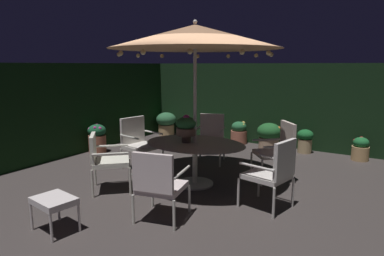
{
  "coord_description": "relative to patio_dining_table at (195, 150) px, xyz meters",
  "views": [
    {
      "loc": [
        2.83,
        -4.8,
        2.06
      ],
      "look_at": [
        -0.12,
        -0.05,
        1.02
      ],
      "focal_mm": 31.78,
      "sensor_mm": 36.0,
      "label": 1
    }
  ],
  "objects": [
    {
      "name": "centerpiece_planter",
      "position": [
        -0.15,
        -0.04,
        0.41
      ],
      "size": [
        0.36,
        0.36,
        0.48
      ],
      "color": "#85684D",
      "rests_on": "patio_dining_table"
    },
    {
      "name": "ottoman_footrest",
      "position": [
        -0.61,
        -2.37,
        -0.23
      ],
      "size": [
        0.57,
        0.46,
        0.44
      ],
      "color": "silver",
      "rests_on": "ground_plane"
    },
    {
      "name": "patio_chair_north",
      "position": [
        -1.5,
        0.26,
        -0.04
      ],
      "size": [
        0.71,
        0.73,
        1.02
      ],
      "color": "beige",
      "rests_on": "ground_plane"
    },
    {
      "name": "hedge_backdrop_left",
      "position": [
        -3.54,
        -0.04,
        0.44
      ],
      "size": [
        0.3,
        7.75,
        2.1
      ],
      "primitive_type": "cube",
      "color": "black",
      "rests_on": "ground_plane"
    },
    {
      "name": "patio_chair_south",
      "position": [
        1.14,
        1.0,
        -0.01
      ],
      "size": [
        0.83,
        0.83,
        1.06
      ],
      "color": "silver",
      "rests_on": "ground_plane"
    },
    {
      "name": "potted_plant_back_left",
      "position": [
        -1.48,
        3.32,
        -0.33
      ],
      "size": [
        0.46,
        0.46,
        0.57
      ],
      "color": "beige",
      "rests_on": "ground_plane"
    },
    {
      "name": "potted_plant_left_near",
      "position": [
        2.28,
        3.21,
        -0.36
      ],
      "size": [
        0.36,
        0.36,
        0.51
      ],
      "color": "tan",
      "rests_on": "ground_plane"
    },
    {
      "name": "patio_chair_northeast",
      "position": [
        -1.1,
        -1.03,
        -0.04
      ],
      "size": [
        0.84,
        0.84,
        0.96
      ],
      "color": "beige",
      "rests_on": "ground_plane"
    },
    {
      "name": "patio_chair_east",
      "position": [
        0.34,
        -1.48,
        -0.06
      ],
      "size": [
        0.73,
        0.73,
        0.98
      ],
      "color": "silver",
      "rests_on": "ground_plane"
    },
    {
      "name": "patio_umbrella",
      "position": [
        -0.0,
        0.0,
        1.89
      ],
      "size": [
        2.82,
        2.82,
        2.77
      ],
      "color": "silver",
      "rests_on": "ground_plane"
    },
    {
      "name": "ground_plane",
      "position": [
        0.12,
        -0.04,
        -0.62
      ],
      "size": [
        7.62,
        7.75,
        0.02
      ],
      "primitive_type": "cube",
      "color": "#3F3836"
    },
    {
      "name": "patio_dining_table",
      "position": [
        0.0,
        0.0,
        0.0
      ],
      "size": [
        1.79,
        1.37,
        0.75
      ],
      "color": "beige",
      "rests_on": "ground_plane"
    },
    {
      "name": "potted_plant_back_right",
      "position": [
        1.08,
        3.24,
        -0.31
      ],
      "size": [
        0.37,
        0.37,
        0.56
      ],
      "color": "tan",
      "rests_on": "ground_plane"
    },
    {
      "name": "patio_chair_southeast",
      "position": [
        1.49,
        -0.3,
        -0.02
      ],
      "size": [
        0.71,
        0.69,
        1.04
      ],
      "color": "silver",
      "rests_on": "ground_plane"
    },
    {
      "name": "potted_plant_back_center",
      "position": [
        -3.13,
        0.66,
        -0.26
      ],
      "size": [
        0.42,
        0.42,
        0.68
      ],
      "color": "#B26449",
      "rests_on": "ground_plane"
    },
    {
      "name": "hedge_backdrop_rear",
      "position": [
        0.12,
        3.68,
        0.44
      ],
      "size": [
        7.62,
        0.3,
        2.1
      ],
      "primitive_type": "cube",
      "color": "black",
      "rests_on": "ground_plane"
    },
    {
      "name": "potted_plant_right_near",
      "position": [
        -0.65,
        3.31,
        -0.32
      ],
      "size": [
        0.43,
        0.43,
        0.59
      ],
      "color": "#AA604A",
      "rests_on": "ground_plane"
    },
    {
      "name": "patio_chair_southwest",
      "position": [
        -0.48,
        1.43,
        -0.02
      ],
      "size": [
        0.73,
        0.75,
        1.01
      ],
      "color": "beige",
      "rests_on": "ground_plane"
    },
    {
      "name": "potted_plant_left_far",
      "position": [
        -2.99,
        3.26,
        -0.25
      ],
      "size": [
        0.59,
        0.59,
        0.66
      ],
      "color": "tan",
      "rests_on": "ground_plane"
    },
    {
      "name": "potted_plant_right_far",
      "position": [
        -3.03,
        1.82,
        -0.31
      ],
      "size": [
        0.43,
        0.43,
        0.58
      ],
      "color": "#A96E4E",
      "rests_on": "ground_plane"
    },
    {
      "name": "potted_plant_front_corner",
      "position": [
        0.26,
        3.05,
        -0.25
      ],
      "size": [
        0.59,
        0.59,
        0.67
      ],
      "color": "tan",
      "rests_on": "ground_plane"
    }
  ]
}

